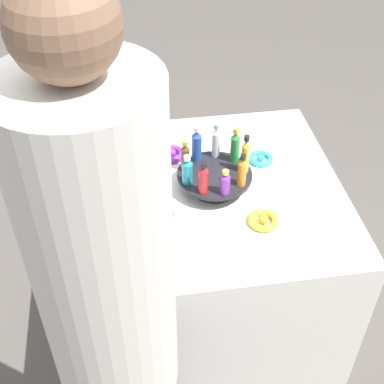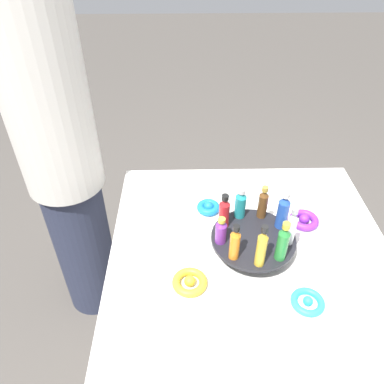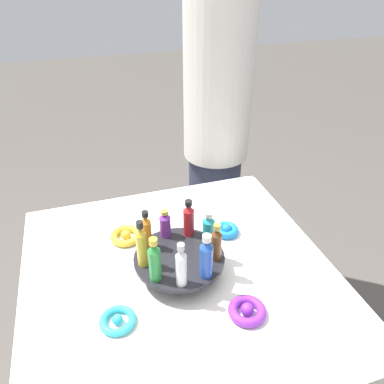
{
  "view_description": "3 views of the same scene",
  "coord_description": "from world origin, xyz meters",
  "px_view_note": "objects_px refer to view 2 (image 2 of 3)",
  "views": [
    {
      "loc": [
        -0.29,
        -1.42,
        1.96
      ],
      "look_at": [
        -0.11,
        -0.21,
        0.89
      ],
      "focal_mm": 50.0,
      "sensor_mm": 36.0,
      "label": 1
    },
    {
      "loc": [
        0.82,
        -0.21,
        1.62
      ],
      "look_at": [
        -0.1,
        -0.19,
        0.88
      ],
      "focal_mm": 35.0,
      "sensor_mm": 36.0,
      "label": 2
    },
    {
      "loc": [
        0.21,
        0.78,
        1.53
      ],
      "look_at": [
        -0.09,
        -0.17,
        0.88
      ],
      "focal_mm": 35.0,
      "sensor_mm": 36.0,
      "label": 3
    }
  ],
  "objects_px": {
    "bottle_purple": "(221,231)",
    "bottle_brown": "(263,203)",
    "bottle_green": "(283,242)",
    "bottle_teal": "(240,204)",
    "bottle_orange": "(235,243)",
    "display_stand": "(253,242)",
    "ribbon_bow_teal": "(308,302)",
    "person_figure": "(59,151)",
    "bottle_gold": "(260,247)",
    "bottle_red": "(224,212)",
    "ribbon_bow_gold": "(190,282)",
    "bottle_blue": "(283,211)",
    "ribbon_bow_blue": "(208,207)",
    "bottle_clear": "(291,227)",
    "ribbon_bow_purple": "(304,220)"
  },
  "relations": [
    {
      "from": "bottle_purple",
      "to": "bottle_blue",
      "type": "bearing_deg",
      "value": 107.73
    },
    {
      "from": "bottle_purple",
      "to": "bottle_brown",
      "type": "bearing_deg",
      "value": 127.73
    },
    {
      "from": "bottle_teal",
      "to": "person_figure",
      "type": "relative_size",
      "value": 0.07
    },
    {
      "from": "bottle_purple",
      "to": "ribbon_bow_teal",
      "type": "relative_size",
      "value": 0.99
    },
    {
      "from": "bottle_teal",
      "to": "bottle_brown",
      "type": "distance_m",
      "value": 0.07
    },
    {
      "from": "bottle_orange",
      "to": "bottle_green",
      "type": "distance_m",
      "value": 0.14
    },
    {
      "from": "bottle_red",
      "to": "bottle_clear",
      "type": "relative_size",
      "value": 0.91
    },
    {
      "from": "bottle_red",
      "to": "ribbon_bow_purple",
      "type": "height_order",
      "value": "bottle_red"
    },
    {
      "from": "bottle_teal",
      "to": "bottle_green",
      "type": "xyz_separation_m",
      "value": [
        0.18,
        0.1,
        0.01
      ]
    },
    {
      "from": "bottle_orange",
      "to": "bottle_blue",
      "type": "height_order",
      "value": "bottle_blue"
    },
    {
      "from": "bottle_red",
      "to": "bottle_blue",
      "type": "height_order",
      "value": "bottle_blue"
    },
    {
      "from": "bottle_gold",
      "to": "bottle_blue",
      "type": "height_order",
      "value": "bottle_gold"
    },
    {
      "from": "bottle_purple",
      "to": "ribbon_bow_blue",
      "type": "xyz_separation_m",
      "value": [
        -0.22,
        -0.02,
        -0.09
      ]
    },
    {
      "from": "bottle_red",
      "to": "person_figure",
      "type": "distance_m",
      "value": 0.66
    },
    {
      "from": "bottle_gold",
      "to": "ribbon_bow_teal",
      "type": "xyz_separation_m",
      "value": [
        0.1,
        0.13,
        -0.12
      ]
    },
    {
      "from": "bottle_orange",
      "to": "bottle_green",
      "type": "xyz_separation_m",
      "value": [
        0.01,
        0.14,
        0.01
      ]
    },
    {
      "from": "bottle_purple",
      "to": "bottle_brown",
      "type": "xyz_separation_m",
      "value": [
        -0.11,
        0.15,
        0.01
      ]
    },
    {
      "from": "bottle_teal",
      "to": "bottle_orange",
      "type": "relative_size",
      "value": 0.89
    },
    {
      "from": "ribbon_bow_teal",
      "to": "person_figure",
      "type": "relative_size",
      "value": 0.06
    },
    {
      "from": "bottle_gold",
      "to": "bottle_brown",
      "type": "bearing_deg",
      "value": 167.73
    },
    {
      "from": "bottle_teal",
      "to": "bottle_orange",
      "type": "distance_m",
      "value": 0.18
    },
    {
      "from": "bottle_clear",
      "to": "ribbon_bow_gold",
      "type": "xyz_separation_m",
      "value": [
        0.11,
        -0.31,
        -0.11
      ]
    },
    {
      "from": "bottle_purple",
      "to": "bottle_brown",
      "type": "relative_size",
      "value": 0.77
    },
    {
      "from": "bottle_green",
      "to": "ribbon_bow_gold",
      "type": "bearing_deg",
      "value": -80.56
    },
    {
      "from": "bottle_green",
      "to": "ribbon_bow_gold",
      "type": "distance_m",
      "value": 0.29
    },
    {
      "from": "bottle_blue",
      "to": "bottle_brown",
      "type": "bearing_deg",
      "value": -132.27
    },
    {
      "from": "ribbon_bow_blue",
      "to": "ribbon_bow_gold",
      "type": "height_order",
      "value": "ribbon_bow_blue"
    },
    {
      "from": "bottle_red",
      "to": "bottle_gold",
      "type": "bearing_deg",
      "value": 27.73
    },
    {
      "from": "bottle_brown",
      "to": "bottle_gold",
      "type": "bearing_deg",
      "value": -12.27
    },
    {
      "from": "display_stand",
      "to": "bottle_red",
      "type": "bearing_deg",
      "value": -122.27
    },
    {
      "from": "bottle_purple",
      "to": "bottle_green",
      "type": "relative_size",
      "value": 0.68
    },
    {
      "from": "bottle_brown",
      "to": "person_figure",
      "type": "height_order",
      "value": "person_figure"
    },
    {
      "from": "bottle_brown",
      "to": "ribbon_bow_blue",
      "type": "relative_size",
      "value": 1.45
    },
    {
      "from": "bottle_gold",
      "to": "ribbon_bow_blue",
      "type": "height_order",
      "value": "bottle_gold"
    },
    {
      "from": "bottle_red",
      "to": "bottle_orange",
      "type": "xyz_separation_m",
      "value": [
        0.13,
        0.02,
        0.0
      ]
    },
    {
      "from": "bottle_teal",
      "to": "bottle_gold",
      "type": "relative_size",
      "value": 0.75
    },
    {
      "from": "ribbon_bow_gold",
      "to": "ribbon_bow_blue",
      "type": "bearing_deg",
      "value": 167.4
    },
    {
      "from": "bottle_orange",
      "to": "ribbon_bow_blue",
      "type": "xyz_separation_m",
      "value": [
        -0.28,
        -0.06,
        -0.11
      ]
    },
    {
      "from": "bottle_red",
      "to": "ribbon_bow_purple",
      "type": "distance_m",
      "value": 0.32
    },
    {
      "from": "person_figure",
      "to": "bottle_gold",
      "type": "bearing_deg",
      "value": -6.64
    },
    {
      "from": "bottle_teal",
      "to": "bottle_blue",
      "type": "bearing_deg",
      "value": 67.73
    },
    {
      "from": "bottle_orange",
      "to": "ribbon_bow_teal",
      "type": "relative_size",
      "value": 1.33
    },
    {
      "from": "bottle_brown",
      "to": "ribbon_bow_blue",
      "type": "xyz_separation_m",
      "value": [
        -0.1,
        -0.17,
        -0.11
      ]
    },
    {
      "from": "bottle_blue",
      "to": "ribbon_bow_blue",
      "type": "xyz_separation_m",
      "value": [
        -0.15,
        -0.22,
        -0.11
      ]
    },
    {
      "from": "bottle_blue",
      "to": "ribbon_bow_blue",
      "type": "bearing_deg",
      "value": -124.52
    },
    {
      "from": "bottle_green",
      "to": "bottle_brown",
      "type": "height_order",
      "value": "bottle_green"
    },
    {
      "from": "display_stand",
      "to": "bottle_brown",
      "type": "distance_m",
      "value": 0.13
    },
    {
      "from": "display_stand",
      "to": "bottle_teal",
      "type": "distance_m",
      "value": 0.13
    },
    {
      "from": "bottle_gold",
      "to": "bottle_clear",
      "type": "distance_m",
      "value": 0.14
    },
    {
      "from": "bottle_gold",
      "to": "bottle_clear",
      "type": "height_order",
      "value": "bottle_gold"
    }
  ]
}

